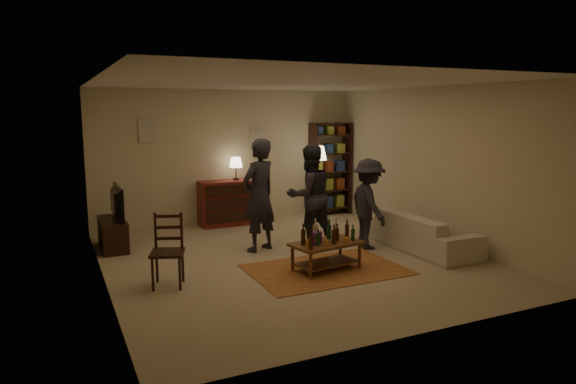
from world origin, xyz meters
TOP-DOWN VIEW (x-y plane):
  - floor at (0.00, 0.00)m, footprint 6.00×6.00m
  - room_shell at (-0.65, 2.98)m, footprint 6.00×6.00m
  - rug at (0.21, -0.71)m, footprint 2.20×1.50m
  - coffee_table at (0.21, -0.71)m, footprint 1.09×0.71m
  - dining_chair at (-1.99, -0.38)m, footprint 0.54×0.54m
  - tv_stand at (-2.44, 1.80)m, footprint 0.40×1.00m
  - dresser at (-0.19, 2.71)m, footprint 1.00×0.50m
  - bookshelf at (2.25, 2.78)m, footprint 0.90×0.34m
  - floor_lamp at (1.65, 2.24)m, footprint 0.36×0.36m
  - sofa at (2.20, -0.40)m, footprint 0.81×2.08m
  - person_left at (-0.27, 0.68)m, footprint 0.80×0.68m
  - person_right at (0.63, 0.65)m, footprint 0.89×0.72m
  - person_by_sofa at (1.43, 0.05)m, footprint 0.69×1.04m

SIDE VIEW (x-z plane):
  - floor at x=0.00m, z-range 0.00..0.00m
  - rug at x=0.21m, z-range 0.00..0.01m
  - sofa at x=2.20m, z-range 0.00..0.61m
  - coffee_table at x=0.21m, z-range 0.00..0.75m
  - tv_stand at x=-2.44m, z-range -0.14..0.91m
  - dresser at x=-0.19m, z-range -0.20..1.16m
  - dining_chair at x=-1.99m, z-range 0.02..1.00m
  - person_by_sofa at x=1.43m, z-range 0.00..1.50m
  - person_right at x=0.63m, z-range 0.00..1.72m
  - person_left at x=-0.27m, z-range 0.00..1.85m
  - bookshelf at x=2.25m, z-range 0.03..2.04m
  - floor_lamp at x=1.65m, z-range 0.54..2.10m
  - room_shell at x=-0.65m, z-range -1.19..4.81m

